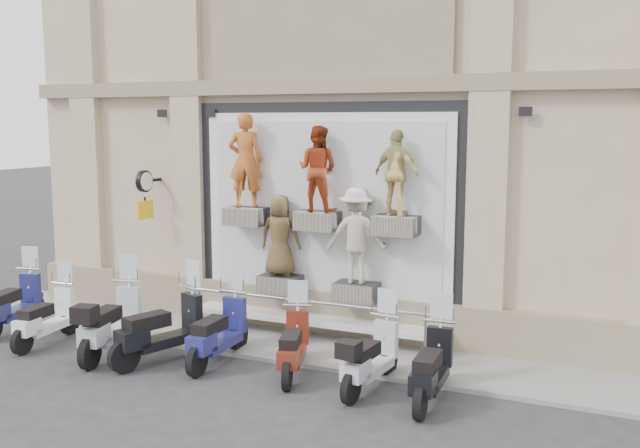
# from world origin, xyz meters

# --- Properties ---
(ground) EXTENTS (90.00, 90.00, 0.00)m
(ground) POSITION_xyz_m (0.00, 0.00, 0.00)
(ground) COLOR #2D2D2F
(ground) RESTS_ON ground
(sidewalk) EXTENTS (16.00, 2.20, 0.08)m
(sidewalk) POSITION_xyz_m (0.00, 2.10, 0.04)
(sidewalk) COLOR gray
(sidewalk) RESTS_ON ground
(building) EXTENTS (14.00, 8.60, 12.00)m
(building) POSITION_xyz_m (0.00, 7.00, 6.00)
(building) COLOR #CAB393
(building) RESTS_ON ground
(shop_vitrine) EXTENTS (5.60, 0.89, 4.30)m
(shop_vitrine) POSITION_xyz_m (0.06, 2.75, 2.39)
(shop_vitrine) COLOR black
(shop_vitrine) RESTS_ON ground
(guard_rail) EXTENTS (5.06, 0.10, 0.93)m
(guard_rail) POSITION_xyz_m (0.00, 2.00, 0.47)
(guard_rail) COLOR #9EA0A5
(guard_rail) RESTS_ON ground
(clock_sign_bracket) EXTENTS (0.10, 0.80, 1.02)m
(clock_sign_bracket) POSITION_xyz_m (-3.90, 2.47, 2.80)
(clock_sign_bracket) COLOR black
(clock_sign_bracket) RESTS_ON ground
(scooter_a) EXTENTS (1.01, 2.05, 1.60)m
(scooter_a) POSITION_xyz_m (-5.87, 0.67, 0.80)
(scooter_a) COLOR #171B53
(scooter_a) RESTS_ON ground
(scooter_b) EXTENTS (0.70, 1.86, 1.48)m
(scooter_b) POSITION_xyz_m (-4.58, 0.25, 0.74)
(scooter_b) COLOR white
(scooter_b) RESTS_ON ground
(scooter_c) EXTENTS (1.00, 2.20, 1.72)m
(scooter_c) POSITION_xyz_m (-2.99, 0.24, 0.86)
(scooter_c) COLOR #AAAFB8
(scooter_c) RESTS_ON ground
(scooter_d) EXTENTS (1.28, 2.19, 1.71)m
(scooter_d) POSITION_xyz_m (-1.95, 0.30, 0.86)
(scooter_d) COLOR black
(scooter_d) RESTS_ON ground
(scooter_e) EXTENTS (0.66, 2.00, 1.61)m
(scooter_e) POSITION_xyz_m (-1.02, 0.64, 0.80)
(scooter_e) COLOR navy
(scooter_e) RESTS_ON ground
(scooter_f) EXTENTS (1.07, 1.90, 1.48)m
(scooter_f) POSITION_xyz_m (0.44, 0.63, 0.74)
(scooter_f) COLOR maroon
(scooter_f) RESTS_ON ground
(scooter_g) EXTENTS (0.72, 1.89, 1.50)m
(scooter_g) POSITION_xyz_m (1.83, 0.56, 0.75)
(scooter_g) COLOR #B9BAC1
(scooter_g) RESTS_ON ground
(scooter_h) EXTENTS (0.65, 1.93, 1.55)m
(scooter_h) POSITION_xyz_m (2.83, 0.45, 0.77)
(scooter_h) COLOR black
(scooter_h) RESTS_ON ground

